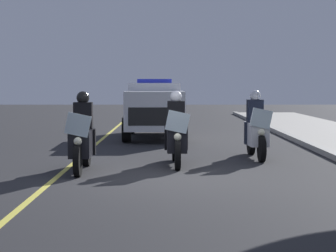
% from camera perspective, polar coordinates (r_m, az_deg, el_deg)
% --- Properties ---
extents(ground_plane, '(80.00, 80.00, 0.00)m').
position_cam_1_polar(ground_plane, '(11.51, 0.00, -5.13)').
color(ground_plane, '#28282B').
extents(lane_stripe_center, '(48.00, 0.12, 0.01)m').
position_cam_1_polar(lane_stripe_center, '(11.73, -11.07, -5.02)').
color(lane_stripe_center, '#E0D14C').
rests_on(lane_stripe_center, ground).
extents(police_motorcycle_lead_left, '(2.14, 0.57, 1.72)m').
position_cam_1_polar(police_motorcycle_lead_left, '(12.31, -8.62, -1.28)').
color(police_motorcycle_lead_left, black).
rests_on(police_motorcycle_lead_left, ground).
extents(police_motorcycle_lead_right, '(2.14, 0.57, 1.72)m').
position_cam_1_polar(police_motorcycle_lead_right, '(13.07, 0.85, -0.91)').
color(police_motorcycle_lead_right, black).
rests_on(police_motorcycle_lead_right, ground).
extents(police_motorcycle_trailing, '(2.14, 0.57, 1.72)m').
position_cam_1_polar(police_motorcycle_trailing, '(14.48, 8.87, -0.46)').
color(police_motorcycle_trailing, black).
rests_on(police_motorcycle_trailing, ground).
extents(police_suv, '(4.95, 2.17, 2.05)m').
position_cam_1_polar(police_suv, '(19.78, -1.37, 1.91)').
color(police_suv, silver).
rests_on(police_suv, ground).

